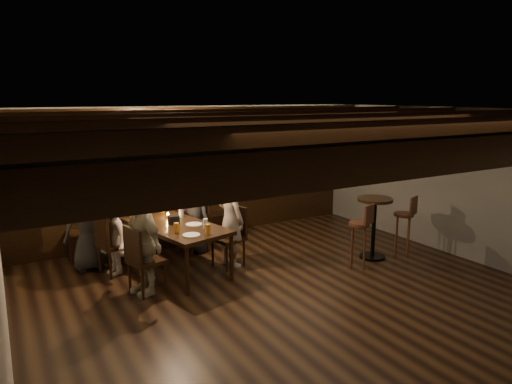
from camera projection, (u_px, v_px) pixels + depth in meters
room at (210, 193)px, 7.20m from camera, size 7.00×7.00×7.00m
dining_table at (172, 227)px, 6.76m from camera, size 1.29×2.08×0.72m
chair_left_near at (115, 255)px, 6.68m from camera, size 0.51×0.51×0.93m
chair_left_far at (146, 272)px, 6.04m from camera, size 0.51×0.51×0.92m
chair_right_near at (195, 235)px, 7.64m from camera, size 0.52×0.52×0.94m
chair_right_far at (229, 248)px, 7.00m from camera, size 0.51×0.51×0.92m
person_bench_left at (87, 224)px, 6.79m from camera, size 0.77×0.59×1.40m
person_bench_centre at (137, 212)px, 7.50m from camera, size 0.57×0.44×1.40m
person_bench_right at (188, 210)px, 8.02m from camera, size 0.67×0.57×1.19m
person_left_near at (111, 235)px, 6.59m from camera, size 0.61×0.85×1.20m
person_left_far at (142, 243)px, 5.93m from camera, size 0.52×0.87×1.40m
person_right_near at (196, 213)px, 7.59m from camera, size 0.55×0.72×1.31m
person_right_far at (230, 220)px, 6.93m from camera, size 0.45×0.59×1.43m
pint_a at (131, 213)px, 7.05m from camera, size 0.07×0.07×0.14m
pint_b at (163, 208)px, 7.37m from camera, size 0.07×0.07×0.14m
pint_c at (151, 221)px, 6.60m from camera, size 0.07×0.07×0.14m
pint_d at (181, 213)px, 7.08m from camera, size 0.07×0.07×0.14m
pint_e at (176, 228)px, 6.27m from camera, size 0.07×0.07×0.14m
pint_f at (205, 223)px, 6.48m from camera, size 0.07×0.07×0.14m
pint_g at (208, 229)px, 6.20m from camera, size 0.07×0.07×0.14m
plate_near at (191, 235)px, 6.15m from camera, size 0.24×0.24×0.01m
plate_far at (194, 224)px, 6.65m from camera, size 0.24×0.24×0.01m
condiment_caddy at (174, 220)px, 6.70m from camera, size 0.15×0.10×0.12m
candle at (168, 216)px, 7.04m from camera, size 0.05×0.05×0.05m
high_top_table at (374, 219)px, 7.27m from camera, size 0.56×0.56×0.99m
bar_stool_left at (359, 244)px, 6.91m from camera, size 0.35×0.36×1.00m
bar_stool_right at (403, 233)px, 7.44m from camera, size 0.35×0.36×1.00m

